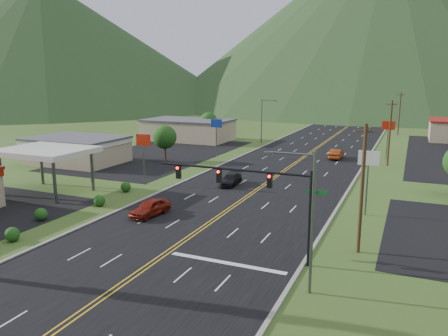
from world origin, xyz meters
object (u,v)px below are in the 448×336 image
at_px(streetlight_west, 263,118).
at_px(car_red_far, 336,154).
at_px(traffic_signal, 256,188).
at_px(streetlight_east, 307,213).
at_px(car_red_near, 150,208).
at_px(car_dark_mid, 231,180).
at_px(gas_canopy, 46,152).

relative_size(streetlight_west, car_red_far, 1.81).
distance_m(traffic_signal, car_red_far, 43.95).
xyz_separation_m(streetlight_east, car_red_far, (-5.85, 47.70, -4.36)).
relative_size(traffic_signal, car_red_far, 2.64).
bearing_deg(car_red_near, car_dark_mid, 89.20).
bearing_deg(gas_canopy, car_dark_mid, 33.48).
xyz_separation_m(traffic_signal, car_dark_mid, (-10.37, 19.99, -4.65)).
relative_size(streetlight_east, car_dark_mid, 1.91).
height_order(streetlight_west, gas_canopy, streetlight_west).
height_order(streetlight_west, car_dark_mid, streetlight_west).
xyz_separation_m(car_red_near, car_red_far, (11.62, 38.36, 0.02)).
bearing_deg(gas_canopy, streetlight_west, 77.87).
bearing_deg(traffic_signal, streetlight_west, 107.97).
bearing_deg(car_red_near, gas_canopy, 178.95).
relative_size(car_red_near, car_red_far, 0.95).
bearing_deg(car_dark_mid, streetlight_west, 99.58).
bearing_deg(traffic_signal, streetlight_east, -40.39).
bearing_deg(car_red_far, gas_canopy, 54.53).
relative_size(streetlight_east, gas_canopy, 0.90).
xyz_separation_m(streetlight_west, car_dark_mid, (7.80, -36.02, -4.50)).
bearing_deg(streetlight_east, traffic_signal, 139.61).
distance_m(traffic_signal, car_red_near, 14.57).
xyz_separation_m(streetlight_east, streetlight_west, (-22.86, 60.00, 0.00)).
height_order(gas_canopy, car_dark_mid, gas_canopy).
bearing_deg(car_red_far, traffic_signal, 93.47).
xyz_separation_m(traffic_signal, streetlight_west, (-18.16, 56.00, -0.15)).
height_order(traffic_signal, streetlight_west, streetlight_west).
relative_size(gas_canopy, car_red_far, 2.01).
xyz_separation_m(car_red_near, car_dark_mid, (2.41, 14.64, -0.12)).
relative_size(traffic_signal, streetlight_west, 1.46).
height_order(traffic_signal, streetlight_east, streetlight_east).
bearing_deg(car_dark_mid, gas_canopy, -149.15).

